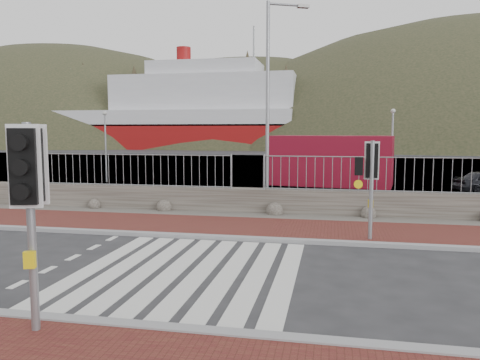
% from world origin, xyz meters
% --- Properties ---
extents(ground, '(220.00, 220.00, 0.00)m').
position_xyz_m(ground, '(0.00, 0.00, 0.00)').
color(ground, '#28282B').
rests_on(ground, ground).
extents(sidewalk_far, '(40.00, 3.00, 0.08)m').
position_xyz_m(sidewalk_far, '(0.00, 4.50, 0.04)').
color(sidewalk_far, brown).
rests_on(sidewalk_far, ground).
extents(kerb_near, '(40.00, 0.25, 0.12)m').
position_xyz_m(kerb_near, '(0.00, -3.00, 0.05)').
color(kerb_near, gray).
rests_on(kerb_near, ground).
extents(kerb_far, '(40.00, 0.25, 0.12)m').
position_xyz_m(kerb_far, '(0.00, 3.00, 0.05)').
color(kerb_far, gray).
rests_on(kerb_far, ground).
extents(zebra_crossing, '(4.62, 5.60, 0.01)m').
position_xyz_m(zebra_crossing, '(-0.00, 0.00, 0.01)').
color(zebra_crossing, silver).
rests_on(zebra_crossing, ground).
extents(gravel_strip, '(40.00, 1.50, 0.06)m').
position_xyz_m(gravel_strip, '(0.00, 6.50, 0.03)').
color(gravel_strip, '#59544C').
rests_on(gravel_strip, ground).
extents(stone_wall, '(40.00, 0.60, 0.90)m').
position_xyz_m(stone_wall, '(0.00, 7.30, 0.45)').
color(stone_wall, '#4B453D').
rests_on(stone_wall, ground).
extents(railing, '(18.07, 0.07, 1.22)m').
position_xyz_m(railing, '(0.00, 7.15, 1.82)').
color(railing, gray).
rests_on(railing, stone_wall).
extents(quay, '(120.00, 40.00, 0.50)m').
position_xyz_m(quay, '(0.00, 27.90, 0.00)').
color(quay, '#4C4C4F').
rests_on(quay, ground).
extents(water, '(220.00, 50.00, 0.05)m').
position_xyz_m(water, '(0.00, 62.90, 0.00)').
color(water, '#3F4C54').
rests_on(water, ground).
extents(ferry, '(50.00, 16.00, 20.00)m').
position_xyz_m(ferry, '(-24.65, 67.90, 5.36)').
color(ferry, maroon).
rests_on(ferry, ground).
extents(hills_backdrop, '(254.00, 90.00, 100.00)m').
position_xyz_m(hills_backdrop, '(6.74, 87.90, -23.05)').
color(hills_backdrop, '#252D1B').
rests_on(hills_backdrop, ground).
extents(traffic_signal_near, '(0.51, 0.39, 3.12)m').
position_xyz_m(traffic_signal_near, '(-1.25, -3.43, 2.24)').
color(traffic_signal_near, gray).
rests_on(traffic_signal_near, ground).
extents(traffic_signal_far, '(0.65, 0.24, 2.73)m').
position_xyz_m(traffic_signal_far, '(3.99, 3.53, 1.98)').
color(traffic_signal_far, gray).
rests_on(traffic_signal_far, ground).
extents(streetlight, '(1.54, 0.80, 7.70)m').
position_xyz_m(streetlight, '(0.70, 8.15, 4.33)').
color(streetlight, gray).
rests_on(streetlight, ground).
extents(shipping_container, '(6.88, 3.72, 2.72)m').
position_xyz_m(shipping_container, '(2.90, 16.93, 1.36)').
color(shipping_container, maroon).
rests_on(shipping_container, ground).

